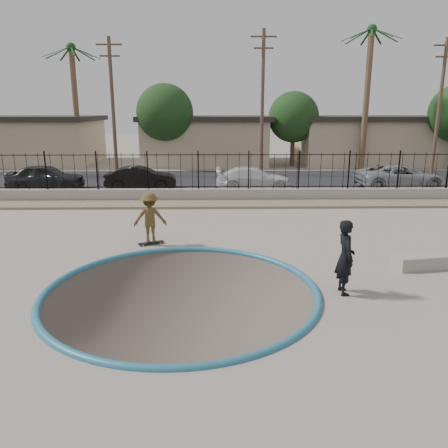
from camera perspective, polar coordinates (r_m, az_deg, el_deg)
name	(u,v)px	position (r m, az deg, el deg)	size (l,w,h in m)	color
ground	(200,214)	(23.95, -3.13, 1.31)	(120.00, 120.00, 2.20)	gray
bowl_pit	(182,292)	(11.24, -5.57, -8.79)	(6.84, 6.84, 1.80)	#4B413A
coping_ring	(182,292)	(11.24, -5.57, -8.79)	(7.04, 7.04, 0.20)	#286882
rock_strip	(198,204)	(20.96, -3.44, 2.59)	(42.00, 1.60, 0.11)	#958762
retaining_wall	(199,195)	(21.99, -3.33, 3.82)	(42.00, 0.45, 0.60)	#9F978C
fence	(198,171)	(21.79, -3.38, 6.92)	(40.00, 0.04, 1.80)	black
street	(203,180)	(28.63, -2.80, 5.83)	(90.00, 8.00, 0.04)	black
house_west	(28,139)	(41.06, -24.18, 10.05)	(11.60, 8.60, 3.90)	tan
house_center	(206,139)	(37.86, -2.40, 11.01)	(10.60, 8.60, 3.90)	tan
house_east	(369,139)	(40.06, 18.41, 10.49)	(12.60, 8.60, 3.90)	tan
palm_mid	(74,79)	(36.98, -19.05, 17.47)	(2.30, 2.30, 9.30)	brown
palm_right	(369,68)	(35.19, 18.40, 18.74)	(2.30, 2.30, 10.30)	brown
utility_pole_left	(113,105)	(31.05, -14.32, 14.78)	(1.70, 0.24, 9.00)	#473323
utility_pole_mid	(262,102)	(30.43, 5.03, 15.65)	(1.70, 0.24, 9.50)	#473323
utility_pole_right	(439,105)	(33.83, 26.32, 13.71)	(1.70, 0.24, 9.00)	#473323
street_tree_left	(165,113)	(34.49, -7.73, 14.20)	(4.32, 4.32, 6.36)	#473323
street_tree_mid	(294,117)	(35.80, 9.07, 13.61)	(3.96, 3.96, 5.83)	#473323
skater	(150,220)	(14.90, -9.63, 0.48)	(1.10, 0.63, 1.70)	brown
skateboard	(151,243)	(15.11, -9.51, -2.43)	(0.89, 0.56, 0.08)	black
videographer	(345,257)	(11.19, 15.56, -4.20)	(0.69, 0.45, 1.89)	black
concrete_ledge	(421,261)	(13.97, 24.37, -4.43)	(1.60, 0.70, 0.40)	gray
car_a	(46,177)	(26.75, -22.25, 5.70)	(1.69, 4.20, 1.43)	black
car_b	(141,178)	(25.33, -10.81, 5.94)	(1.38, 3.97, 1.31)	black
car_c	(253,178)	(25.05, 3.86, 5.99)	(1.74, 4.27, 1.24)	silver
car_d	(400,176)	(27.09, 22.06, 5.78)	(2.32, 5.03, 1.40)	#9DA1A6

